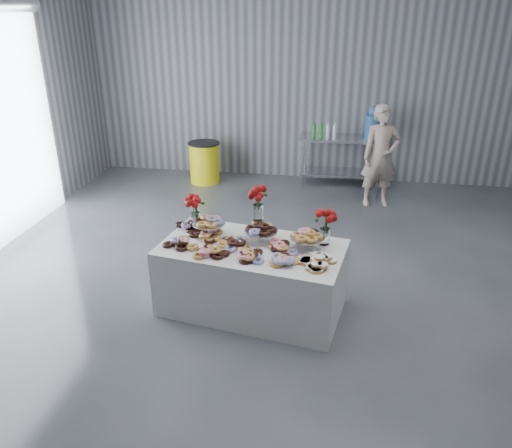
{
  "coord_description": "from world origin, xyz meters",
  "views": [
    {
      "loc": [
        0.5,
        -4.63,
        3.1
      ],
      "look_at": [
        -0.3,
        0.24,
        0.88
      ],
      "focal_mm": 35.0,
      "sensor_mm": 36.0,
      "label": 1
    }
  ],
  "objects_px": {
    "prep_table": "(341,152)",
    "person": "(381,156)",
    "display_table": "(252,278)",
    "trash_barrel": "(204,162)",
    "water_jug": "(373,124)"
  },
  "relations": [
    {
      "from": "display_table",
      "to": "prep_table",
      "type": "bearing_deg",
      "value": 77.85
    },
    {
      "from": "prep_table",
      "to": "display_table",
      "type": "bearing_deg",
      "value": -102.15
    },
    {
      "from": "trash_barrel",
      "to": "water_jug",
      "type": "bearing_deg",
      "value": 3.93
    },
    {
      "from": "display_table",
      "to": "prep_table",
      "type": "height_order",
      "value": "prep_table"
    },
    {
      "from": "trash_barrel",
      "to": "prep_table",
      "type": "bearing_deg",
      "value": 4.73
    },
    {
      "from": "person",
      "to": "trash_barrel",
      "type": "distance_m",
      "value": 3.17
    },
    {
      "from": "water_jug",
      "to": "display_table",
      "type": "bearing_deg",
      "value": -108.54
    },
    {
      "from": "prep_table",
      "to": "person",
      "type": "xyz_separation_m",
      "value": [
        0.61,
        -0.83,
        0.2
      ]
    },
    {
      "from": "display_table",
      "to": "trash_barrel",
      "type": "distance_m",
      "value": 4.26
    },
    {
      "from": "person",
      "to": "trash_barrel",
      "type": "bearing_deg",
      "value": 154.76
    },
    {
      "from": "prep_table",
      "to": "person",
      "type": "bearing_deg",
      "value": -53.56
    },
    {
      "from": "water_jug",
      "to": "person",
      "type": "height_order",
      "value": "person"
    },
    {
      "from": "water_jug",
      "to": "person",
      "type": "xyz_separation_m",
      "value": [
        0.11,
        -0.83,
        -0.33
      ]
    },
    {
      "from": "display_table",
      "to": "water_jug",
      "type": "xyz_separation_m",
      "value": [
        1.4,
        4.16,
        0.77
      ]
    },
    {
      "from": "water_jug",
      "to": "trash_barrel",
      "type": "distance_m",
      "value": 3.07
    }
  ]
}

